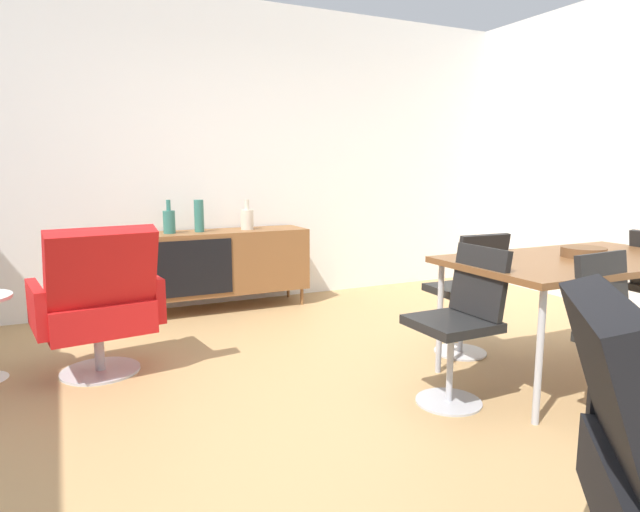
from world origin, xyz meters
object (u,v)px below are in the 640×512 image
at_px(vase_cobalt, 247,219).
at_px(wooden_bowl_on_table, 583,252).
at_px(vase_ceramic_small, 169,221).
at_px(lounge_chair_red, 98,302).
at_px(dining_chair_near_window, 461,319).
at_px(dining_chair_front_left, 622,334).
at_px(dining_chair_back_left, 469,289).
at_px(dining_table, 578,265).
at_px(sideboard, 219,262).
at_px(vase_sculptural_dark, 199,216).

height_order(vase_cobalt, wooden_bowl_on_table, vase_cobalt).
xyz_separation_m(vase_ceramic_small, lounge_chair_red, (-0.67, -1.27, -0.36)).
distance_m(wooden_bowl_on_table, lounge_chair_red, 2.97).
bearing_deg(vase_cobalt, dining_chair_near_window, -81.53).
bearing_deg(dining_chair_front_left, vase_ceramic_small, 117.59).
bearing_deg(dining_chair_near_window, wooden_bowl_on_table, 0.57).
relative_size(wooden_bowl_on_table, dining_chair_back_left, 0.30).
bearing_deg(vase_ceramic_small, dining_table, -52.08).
height_order(sideboard, vase_ceramic_small, vase_ceramic_small).
bearing_deg(vase_sculptural_dark, vase_ceramic_small, -180.00).
relative_size(vase_ceramic_small, dining_chair_back_left, 0.34).
relative_size(dining_table, dining_chair_front_left, 1.87).
xyz_separation_m(dining_chair_near_window, dining_chair_back_left, (0.54, 0.56, 0.00)).
bearing_deg(sideboard, vase_ceramic_small, 179.75).
bearing_deg(vase_cobalt, lounge_chair_red, -137.14).
xyz_separation_m(sideboard, vase_ceramic_small, (-0.43, 0.00, 0.39)).
bearing_deg(vase_sculptural_dark, sideboard, -0.65).
height_order(sideboard, dining_chair_back_left, dining_chair_back_left).
bearing_deg(dining_table, dining_chair_near_window, 179.94).
height_order(vase_sculptural_dark, dining_chair_near_window, vase_sculptural_dark).
distance_m(dining_chair_back_left, lounge_chair_red, 2.38).
bearing_deg(dining_chair_near_window, dining_chair_front_left, -46.35).
distance_m(sideboard, dining_chair_front_left, 3.30).
bearing_deg(dining_table, wooden_bowl_on_table, 12.09).
distance_m(dining_chair_near_window, dining_chair_front_left, 0.77).
height_order(sideboard, lounge_chair_red, lounge_chair_red).
relative_size(vase_ceramic_small, dining_chair_near_window, 0.34).
height_order(dining_table, dining_chair_back_left, dining_chair_back_left).
distance_m(vase_cobalt, dining_chair_near_window, 2.57).
distance_m(dining_chair_near_window, lounge_chair_red, 2.15).
bearing_deg(vase_cobalt, vase_ceramic_small, -180.00).
xyz_separation_m(sideboard, lounge_chair_red, (-1.10, -1.27, 0.03)).
distance_m(vase_sculptural_dark, lounge_chair_red, 1.62).
distance_m(dining_table, dining_chair_front_left, 0.70).
bearing_deg(vase_cobalt, dining_chair_back_left, -65.07).
height_order(dining_chair_near_window, dining_chair_back_left, same).
relative_size(dining_chair_back_left, lounge_chair_red, 0.90).
height_order(dining_chair_back_left, lounge_chair_red, lounge_chair_red).
height_order(dining_table, dining_chair_near_window, dining_chair_near_window).
bearing_deg(vase_ceramic_small, vase_cobalt, 0.00).
relative_size(vase_ceramic_small, dining_table, 0.18).
bearing_deg(dining_table, vase_ceramic_small, 127.92).
bearing_deg(vase_sculptural_dark, vase_cobalt, 0.00).
distance_m(dining_table, lounge_chair_red, 2.92).
height_order(dining_table, wooden_bowl_on_table, wooden_bowl_on_table).
xyz_separation_m(vase_sculptural_dark, dining_table, (1.70, -2.52, -0.16)).
distance_m(dining_chair_front_left, lounge_chair_red, 2.91).
relative_size(wooden_bowl_on_table, dining_chair_front_left, 0.30).
relative_size(sideboard, lounge_chair_red, 1.69).
relative_size(vase_sculptural_dark, lounge_chair_red, 0.30).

